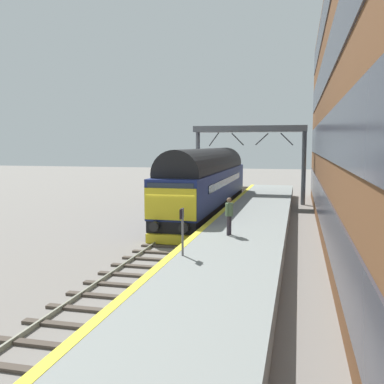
{
  "coord_description": "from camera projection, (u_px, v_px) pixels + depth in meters",
  "views": [
    {
      "loc": [
        6.1,
        -21.89,
        4.93
      ],
      "look_at": [
        0.2,
        2.62,
        2.24
      ],
      "focal_mm": 41.55,
      "sensor_mm": 36.0,
      "label": 1
    }
  ],
  "objects": [
    {
      "name": "track_main",
      "position": [
        177.0,
        239.0,
        23.1
      ],
      "size": [
        2.5,
        60.0,
        0.15
      ],
      "color": "gray",
      "rests_on": "ground"
    },
    {
      "name": "station_platform",
      "position": [
        246.0,
        234.0,
        22.22
      ],
      "size": [
        4.0,
        44.0,
        1.01
      ],
      "color": "gray",
      "rests_on": "ground"
    },
    {
      "name": "ground_plane",
      "position": [
        177.0,
        240.0,
        23.11
      ],
      "size": [
        140.0,
        140.0,
        0.0
      ],
      "primitive_type": "plane",
      "color": "gray",
      "rests_on": "ground"
    },
    {
      "name": "waiting_passenger",
      "position": [
        229.0,
        213.0,
        19.31
      ],
      "size": [
        0.42,
        0.5,
        1.64
      ],
      "rotation": [
        0.0,
        0.0,
        1.31
      ],
      "color": "#352F38",
      "rests_on": "station_platform"
    },
    {
      "name": "overhead_footbridge",
      "position": [
        250.0,
        135.0,
        37.07
      ],
      "size": [
        9.3,
        2.0,
        6.49
      ],
      "color": "slate",
      "rests_on": "ground"
    },
    {
      "name": "diesel_locomotive",
      "position": [
        207.0,
        181.0,
        30.46
      ],
      "size": [
        2.74,
        18.46,
        4.68
      ],
      "color": "black",
      "rests_on": "ground"
    },
    {
      "name": "platform_number_sign",
      "position": [
        182.0,
        224.0,
        15.73
      ],
      "size": [
        0.1,
        0.44,
        1.68
      ],
      "color": "slate",
      "rests_on": "station_platform"
    }
  ]
}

